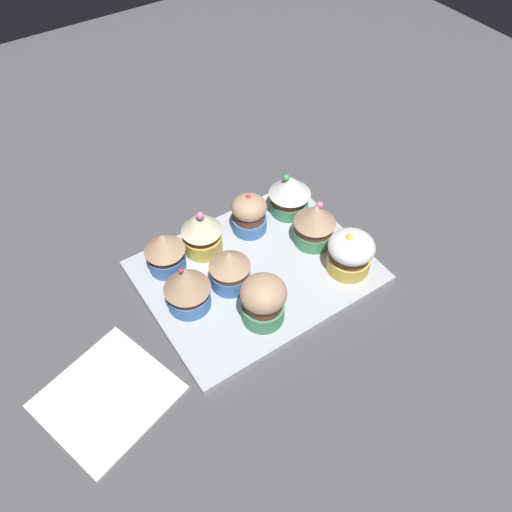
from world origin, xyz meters
The scene contains 12 objects.
ground_plane centered at (0.00, 0.00, -1.50)cm, with size 180.00×180.00×3.00cm, color #4C4C51.
baking_tray centered at (0.00, 0.00, 0.60)cm, with size 31.64×24.54×1.20cm.
cupcake_0 centered at (-11.13, -7.26, 4.80)cm, with size 6.56×6.56×7.22cm.
cupcake_1 centered at (-3.71, -7.36, 4.34)cm, with size 5.32×5.32×6.52cm.
cupcake_2 centered at (4.26, -7.67, 5.11)cm, with size 5.94×5.94×8.02cm.
cupcake_3 centered at (10.32, -7.48, 4.78)cm, with size 5.81×5.81×6.85cm.
cupcake_4 centered at (-10.33, 0.24, 4.93)cm, with size 6.22×6.22×7.57cm.
cupcake_5 centered at (4.30, -0.12, 4.52)cm, with size 5.77×5.77×6.57cm.
cupcake_6 centered at (10.86, -0.45, 5.14)cm, with size 6.30×6.30×7.79cm.
cupcake_7 centered at (-11.22, 7.02, 4.43)cm, with size 6.60×6.60×6.66cm.
cupcake_8 centered at (3.76, 7.31, 5.00)cm, with size 6.05×6.05×7.38cm.
napkin centered at (25.66, 5.79, 0.30)cm, with size 14.48×13.75×0.60cm, color white.
Camera 1 is at (25.93, 38.76, 58.74)cm, focal length 36.06 mm.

